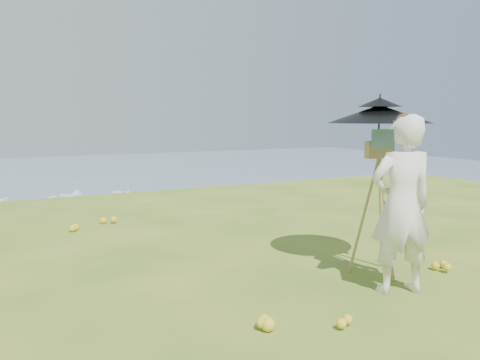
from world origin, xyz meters
TOP-DOWN VIEW (x-y plane):
  - ground at (0.00, 0.00)m, footprint 14.00×14.00m
  - shoreline_tier at (0.00, 75.00)m, footprint 170.00×28.00m
  - bay_water at (0.00, 240.00)m, footprint 700.00×700.00m
  - slope_trees at (0.00, 35.00)m, footprint 110.00×50.00m
  - harbor_town at (0.00, 75.00)m, footprint 110.00×22.00m
  - wildflowers at (0.00, 0.25)m, footprint 10.00×10.50m
  - painter at (-1.65, -1.04)m, footprint 0.79×0.62m
  - field_easel at (-1.44, -0.47)m, footprint 0.78×0.78m
  - sun_umbrella at (-1.44, -0.44)m, footprint 1.41×1.41m
  - painter_cap at (-1.65, -1.04)m, footprint 0.27×0.30m

SIDE VIEW (x-z plane):
  - shoreline_tier at x=0.00m, z-range -40.00..-32.00m
  - bay_water at x=0.00m, z-range -34.00..-34.00m
  - harbor_town at x=0.00m, z-range -32.00..-27.00m
  - slope_trees at x=0.00m, z-range -18.00..-12.00m
  - ground at x=0.00m, z-range 0.00..0.00m
  - wildflowers at x=0.00m, z-range 0.00..0.12m
  - field_easel at x=-1.44m, z-range 0.00..1.73m
  - painter at x=-1.65m, z-range 0.00..1.90m
  - sun_umbrella at x=-1.44m, z-range 1.42..2.13m
  - painter_cap at x=-1.65m, z-range 1.79..1.89m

